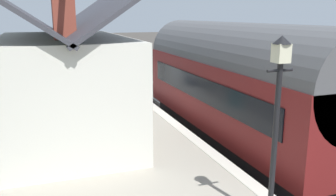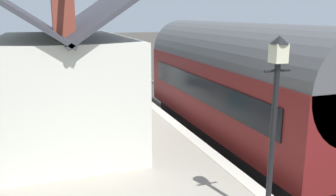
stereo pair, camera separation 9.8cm
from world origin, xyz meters
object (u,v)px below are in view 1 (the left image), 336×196
object	(u,v)px
planter_under_sign	(40,75)
lamp_post_platform	(278,95)
train	(235,83)
station_building	(65,83)
planter_bench_right	(70,84)
planter_edge_far	(22,86)
bench_near_building	(92,83)
station_sign_board	(108,63)

from	to	relation	value
planter_under_sign	lamp_post_platform	world-z (taller)	lamp_post_platform
train	planter_under_sign	size ratio (longest dim) A/B	13.73
station_building	planter_bench_right	bearing A→B (deg)	-5.64
planter_edge_far	lamp_post_platform	world-z (taller)	lamp_post_platform
bench_near_building	station_sign_board	size ratio (longest dim) A/B	0.90
bench_near_building	lamp_post_platform	xyz separation A→B (m)	(-12.57, -1.46, 1.93)
planter_bench_right	station_sign_board	size ratio (longest dim) A/B	0.66
planter_bench_right	planter_edge_far	bearing A→B (deg)	50.94
station_building	planter_under_sign	world-z (taller)	station_building
train	station_sign_board	size ratio (longest dim) A/B	6.80
train	station_sign_board	distance (m)	8.80
station_building	planter_edge_far	size ratio (longest dim) A/B	6.61
planter_edge_far	planter_bench_right	bearing A→B (deg)	-129.06
planter_under_sign	station_sign_board	size ratio (longest dim) A/B	0.50
bench_near_building	planter_bench_right	bearing A→B (deg)	111.13
train	planter_edge_far	distance (m)	10.97
station_building	bench_near_building	size ratio (longest dim) A/B	5.03
planter_bench_right	station_sign_board	world-z (taller)	station_sign_board
planter_edge_far	lamp_post_platform	size ratio (longest dim) A/B	0.32
planter_bench_right	planter_under_sign	distance (m)	5.21
planter_bench_right	station_sign_board	bearing A→B (deg)	-48.30
station_building	bench_near_building	bearing A→B (deg)	-14.71
train	bench_near_building	distance (m)	7.93
station_building	station_sign_board	distance (m)	8.30
station_sign_board	planter_bench_right	bearing A→B (deg)	131.70
planter_under_sign	lamp_post_platform	bearing A→B (deg)	-167.49
bench_near_building	station_sign_board	world-z (taller)	station_sign_board
planter_under_sign	lamp_post_platform	distance (m)	17.74
planter_bench_right	bench_near_building	bearing A→B (deg)	-68.87
station_building	bench_near_building	xyz separation A→B (m)	(6.25, -1.64, -1.20)
planter_under_sign	station_sign_board	xyz separation A→B (m)	(-3.07, -3.50, 0.90)
bench_near_building	station_sign_board	xyz separation A→B (m)	(1.55, -1.14, 0.71)
planter_bench_right	lamp_post_platform	world-z (taller)	lamp_post_platform
planter_bench_right	lamp_post_platform	distance (m)	12.55
planter_under_sign	station_sign_board	bearing A→B (deg)	-131.29
station_sign_board	bench_near_building	bearing A→B (deg)	143.70
station_building	station_sign_board	xyz separation A→B (m)	(7.80, -2.78, -0.49)
bench_near_building	station_sign_board	distance (m)	2.06
planter_under_sign	station_sign_board	world-z (taller)	station_sign_board
lamp_post_platform	station_sign_board	xyz separation A→B (m)	(14.12, 0.32, -1.22)
station_building	planter_under_sign	bearing A→B (deg)	3.78
train	planter_bench_right	world-z (taller)	train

